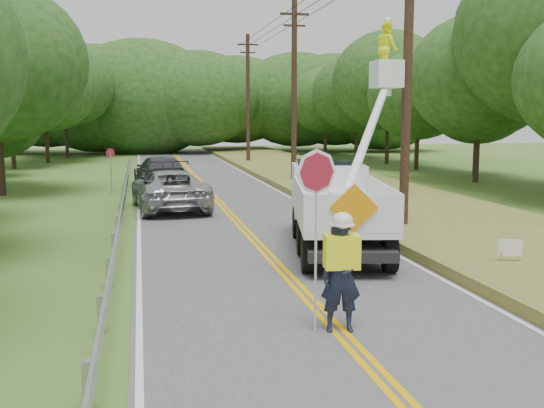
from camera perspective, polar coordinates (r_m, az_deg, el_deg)
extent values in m
plane|color=#3B6326|center=(11.23, 6.42, -11.82)|extent=(140.00, 140.00, 0.00)
cube|color=#48484B|center=(24.55, -3.83, -0.91)|extent=(7.20, 96.00, 0.02)
cube|color=#F2AD00|center=(24.53, -4.06, -0.89)|extent=(0.12, 96.00, 0.00)
cube|color=#F2AD00|center=(24.56, -3.60, -0.87)|extent=(0.12, 96.00, 0.00)
cube|color=silver|center=(24.32, -11.91, -1.12)|extent=(0.12, 96.00, 0.00)
cube|color=silver|center=(25.25, 3.95, -0.63)|extent=(0.12, 96.00, 0.00)
cube|color=#A5A9AD|center=(8.76, -16.33, -15.50)|extent=(0.12, 0.14, 0.70)
cube|color=#A5A9AD|center=(11.57, -15.19, -9.62)|extent=(0.12, 0.14, 0.70)
cube|color=#A5A9AD|center=(14.46, -14.51, -6.06)|extent=(0.12, 0.14, 0.70)
cube|color=#A5A9AD|center=(17.38, -14.07, -3.69)|extent=(0.12, 0.14, 0.70)
cube|color=#A5A9AD|center=(20.33, -13.76, -2.01)|extent=(0.12, 0.14, 0.70)
cube|color=#A5A9AD|center=(23.29, -13.53, -0.75)|extent=(0.12, 0.14, 0.70)
cube|color=#A5A9AD|center=(26.26, -13.35, 0.22)|extent=(0.12, 0.14, 0.70)
cube|color=#A5A9AD|center=(29.24, -13.20, 1.00)|extent=(0.12, 0.14, 0.70)
cube|color=#A5A9AD|center=(32.22, -13.09, 1.63)|extent=(0.12, 0.14, 0.70)
cube|color=#A5A9AD|center=(35.20, -12.99, 2.15)|extent=(0.12, 0.14, 0.70)
cube|color=#A5A9AD|center=(38.19, -12.91, 2.60)|extent=(0.12, 0.14, 0.70)
cube|color=#A5A9AD|center=(41.17, -12.84, 2.97)|extent=(0.12, 0.14, 0.70)
cube|color=#A5A9AD|center=(44.16, -12.77, 3.30)|extent=(0.12, 0.14, 0.70)
cube|color=#A5A9AD|center=(47.15, -12.72, 3.59)|extent=(0.12, 0.14, 0.70)
cube|color=#A5A9AD|center=(25.23, -13.19, 0.49)|extent=(0.05, 48.00, 0.34)
cylinder|color=black|center=(20.81, 12.10, 11.12)|extent=(0.30, 0.30, 10.00)
cylinder|color=black|center=(35.05, 2.00, 9.94)|extent=(0.30, 0.30, 10.00)
cube|color=black|center=(35.45, 2.04, 16.74)|extent=(1.60, 0.12, 0.12)
cube|color=black|center=(35.36, 2.03, 15.78)|extent=(1.20, 0.10, 0.10)
cylinder|color=black|center=(49.74, -2.18, 9.35)|extent=(0.30, 0.30, 10.00)
cube|color=black|center=(50.02, -2.20, 14.17)|extent=(1.60, 0.12, 0.12)
cube|color=black|center=(49.96, -2.20, 13.49)|extent=(1.20, 0.10, 0.10)
cube|color=brown|center=(26.45, 11.58, -0.11)|extent=(7.00, 96.00, 0.30)
cylinder|color=#332319|center=(32.81, -23.25, 3.88)|extent=(0.32, 0.32, 3.64)
cylinder|color=#332319|center=(48.99, -22.30, 4.59)|extent=(0.32, 0.32, 2.83)
ellipsoid|color=#144312|center=(48.94, -22.51, 8.64)|extent=(6.60, 6.60, 5.81)
cylinder|color=#332319|center=(54.10, -19.62, 5.36)|extent=(0.32, 0.32, 3.52)
ellipsoid|color=#144312|center=(54.11, -19.84, 9.91)|extent=(8.21, 8.21, 7.22)
cylinder|color=#332319|center=(60.44, -18.02, 5.78)|extent=(0.32, 0.32, 3.78)
ellipsoid|color=#144312|center=(60.47, -18.22, 10.15)|extent=(8.82, 8.82, 7.76)
cylinder|color=#332319|center=(37.97, 17.97, 4.47)|extent=(0.32, 0.32, 3.46)
ellipsoid|color=#144312|center=(37.97, 18.24, 10.84)|extent=(8.07, 8.07, 7.10)
cylinder|color=#332319|center=(41.69, 17.89, 4.38)|extent=(0.32, 0.32, 2.92)
ellipsoid|color=#144312|center=(41.65, 18.10, 9.27)|extent=(6.80, 6.80, 5.99)
cylinder|color=#332319|center=(45.71, 12.91, 4.91)|extent=(0.32, 0.32, 3.03)
ellipsoid|color=#144312|center=(45.68, 13.06, 9.56)|extent=(7.07, 7.07, 6.22)
cylinder|color=#332319|center=(50.80, 10.35, 5.69)|extent=(0.32, 0.32, 3.77)
ellipsoid|color=#144312|center=(50.84, 10.48, 10.89)|extent=(8.80, 8.80, 7.74)
cylinder|color=#332319|center=(57.09, 7.60, 5.79)|extent=(0.32, 0.32, 3.39)
ellipsoid|color=#144312|center=(57.09, 7.67, 9.95)|extent=(7.90, 7.90, 6.95)
cylinder|color=#332319|center=(60.99, 4.82, 5.81)|extent=(0.32, 0.32, 3.05)
ellipsoid|color=#144312|center=(60.96, 4.87, 9.31)|extent=(7.11, 7.11, 6.26)
ellipsoid|color=#144312|center=(67.90, -19.50, 8.96)|extent=(13.05, 9.79, 9.79)
ellipsoid|color=#144312|center=(66.57, -15.44, 9.16)|extent=(14.39, 10.79, 10.79)
ellipsoid|color=#144312|center=(66.19, -11.65, 9.29)|extent=(16.00, 12.00, 12.00)
ellipsoid|color=#144312|center=(64.71, -6.75, 9.43)|extent=(12.78, 9.58, 9.58)
ellipsoid|color=#144312|center=(68.63, -3.13, 9.38)|extent=(12.44, 9.33, 9.33)
ellipsoid|color=#144312|center=(69.11, 2.34, 9.38)|extent=(13.51, 10.13, 10.13)
ellipsoid|color=#144312|center=(69.32, 5.71, 9.34)|extent=(13.14, 9.86, 9.86)
ellipsoid|color=#144312|center=(69.00, 9.99, 9.27)|extent=(14.26, 10.69, 10.69)
imported|color=#191E33|center=(11.18, 6.27, -6.52)|extent=(0.76, 0.55, 1.97)
cube|color=#E5EF16|center=(11.08, 6.31, -4.28)|extent=(0.64, 0.43, 0.60)
ellipsoid|color=white|center=(10.98, 6.35, -1.49)|extent=(0.37, 0.37, 0.29)
cylinder|color=#B7B7B7|center=(11.06, 3.96, -4.56)|extent=(0.04, 0.04, 2.75)
cylinder|color=maroon|center=(10.83, 4.03, 2.90)|extent=(0.76, 0.25, 0.79)
cylinder|color=black|center=(15.35, 3.25, -4.44)|extent=(0.48, 0.99, 0.96)
cylinder|color=black|center=(15.61, 10.57, -4.35)|extent=(0.48, 0.99, 0.96)
cylinder|color=black|center=(17.29, 2.78, -3.02)|extent=(0.48, 0.99, 0.96)
cylinder|color=black|center=(17.53, 9.30, -2.97)|extent=(0.48, 0.99, 0.96)
cylinder|color=black|center=(19.74, 2.33, -1.65)|extent=(0.48, 0.99, 0.96)
cylinder|color=black|center=(19.94, 8.05, -1.62)|extent=(0.48, 0.99, 0.96)
cube|color=black|center=(17.66, 5.95, -2.59)|extent=(3.27, 6.65, 0.25)
cube|color=white|center=(16.89, 6.25, -1.37)|extent=(3.12, 4.93, 0.22)
cube|color=white|center=(16.72, 2.45, 0.30)|extent=(0.93, 4.50, 0.90)
cube|color=white|center=(17.00, 10.04, 0.31)|extent=(0.93, 4.50, 0.90)
cube|color=white|center=(14.60, 7.37, -0.88)|extent=(2.26, 0.50, 0.90)
cube|color=white|center=(20.18, 5.09, 1.03)|extent=(2.56, 2.28, 1.79)
cube|color=black|center=(20.31, 5.05, 2.91)|extent=(2.20, 1.65, 0.75)
cube|color=white|center=(15.75, 6.76, -0.23)|extent=(1.05, 1.05, 0.80)
cube|color=white|center=(20.54, 10.28, 11.42)|extent=(0.85, 0.85, 0.85)
imported|color=#E5EF16|center=(20.61, 10.34, 13.64)|extent=(0.62, 0.80, 1.65)
cube|color=orange|center=(14.51, 7.42, -0.34)|extent=(1.11, 0.25, 1.13)
imported|color=#A4A5AB|center=(25.90, -9.23, 1.30)|extent=(3.18, 6.05, 1.62)
imported|color=#3D3F45|center=(33.95, -10.03, 2.87)|extent=(2.95, 5.92, 1.65)
cylinder|color=#A5A9AD|center=(31.48, -14.31, 2.73)|extent=(0.06, 0.06, 2.11)
cylinder|color=maroon|center=(31.41, -14.37, 4.47)|extent=(0.42, 0.27, 0.48)
cube|color=white|center=(16.34, 20.69, -3.71)|extent=(0.56, 0.18, 0.40)
cylinder|color=#A5A9AD|center=(16.29, 19.95, -4.94)|extent=(0.02, 0.02, 0.57)
cylinder|color=#A5A9AD|center=(16.53, 21.30, -4.83)|extent=(0.02, 0.02, 0.57)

